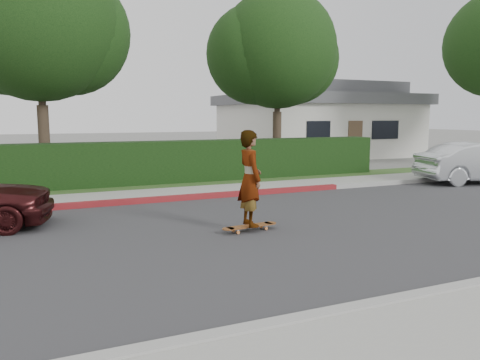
{
  "coord_description": "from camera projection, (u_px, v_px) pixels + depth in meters",
  "views": [
    {
      "loc": [
        -7.8,
        -8.32,
        2.33
      ],
      "look_at": [
        -3.87,
        0.62,
        1.0
      ],
      "focal_mm": 35.0,
      "sensor_mm": 36.0,
      "label": 1
    }
  ],
  "objects": [
    {
      "name": "skateboard",
      "position": [
        250.0,
        226.0,
        9.53
      ],
      "size": [
        1.27,
        0.39,
        0.12
      ],
      "rotation": [
        0.0,
        0.0,
        0.12
      ],
      "color": "orange",
      "rests_on": "ground"
    },
    {
      "name": "road",
      "position": [
        401.0,
        216.0,
        10.97
      ],
      "size": [
        60.0,
        8.0,
        0.01
      ],
      "primitive_type": "cube",
      "color": "#2D2D30",
      "rests_on": "ground"
    },
    {
      "name": "ground",
      "position": [
        401.0,
        216.0,
        10.98
      ],
      "size": [
        120.0,
        120.0,
        0.0
      ],
      "primitive_type": "plane",
      "color": "slate",
      "rests_on": "ground"
    },
    {
      "name": "sidewalk_far",
      "position": [
        294.0,
        185.0,
        15.5
      ],
      "size": [
        60.0,
        1.6,
        0.12
      ],
      "primitive_type": "cube",
      "color": "gray",
      "rests_on": "ground"
    },
    {
      "name": "tree_center",
      "position": [
        275.0,
        53.0,
        19.24
      ],
      "size": [
        5.66,
        4.84,
        7.44
      ],
      "color": "#33261C",
      "rests_on": "ground"
    },
    {
      "name": "curb_far",
      "position": [
        308.0,
        189.0,
        14.68
      ],
      "size": [
        60.0,
        0.2,
        0.15
      ],
      "primitive_type": "cube",
      "color": "#9E9E99",
      "rests_on": "ground"
    },
    {
      "name": "planting_strip",
      "position": [
        271.0,
        180.0,
        16.95
      ],
      "size": [
        60.0,
        1.6,
        0.1
      ],
      "primitive_type": "cube",
      "color": "#2D4C1E",
      "rests_on": "ground"
    },
    {
      "name": "house",
      "position": [
        317.0,
        120.0,
        28.39
      ],
      "size": [
        10.6,
        8.6,
        4.3
      ],
      "color": "beige",
      "rests_on": "ground"
    },
    {
      "name": "skateboarder",
      "position": [
        250.0,
        178.0,
        9.39
      ],
      "size": [
        0.49,
        0.72,
        1.94
      ],
      "primitive_type": "imported",
      "rotation": [
        0.0,
        0.0,
        1.53
      ],
      "color": "white",
      "rests_on": "skateboard"
    },
    {
      "name": "curb_red_section",
      "position": [
        151.0,
        200.0,
        12.69
      ],
      "size": [
        12.0,
        0.21,
        0.15
      ],
      "primitive_type": "cube",
      "color": "maroon",
      "rests_on": "ground"
    },
    {
      "name": "tree_left",
      "position": [
        37.0,
        25.0,
        15.15
      ],
      "size": [
        5.99,
        5.21,
        8.0
      ],
      "color": "#33261C",
      "rests_on": "ground"
    },
    {
      "name": "car_silver",
      "position": [
        480.0,
        163.0,
        16.35
      ],
      "size": [
        4.56,
        2.48,
        1.43
      ],
      "primitive_type": "imported",
      "rotation": [
        0.0,
        0.0,
        1.33
      ],
      "color": "silver",
      "rests_on": "ground"
    },
    {
      "name": "hedge",
      "position": [
        187.0,
        162.0,
        16.21
      ],
      "size": [
        15.0,
        1.0,
        1.5
      ],
      "primitive_type": "cube",
      "color": "black",
      "rests_on": "ground"
    }
  ]
}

